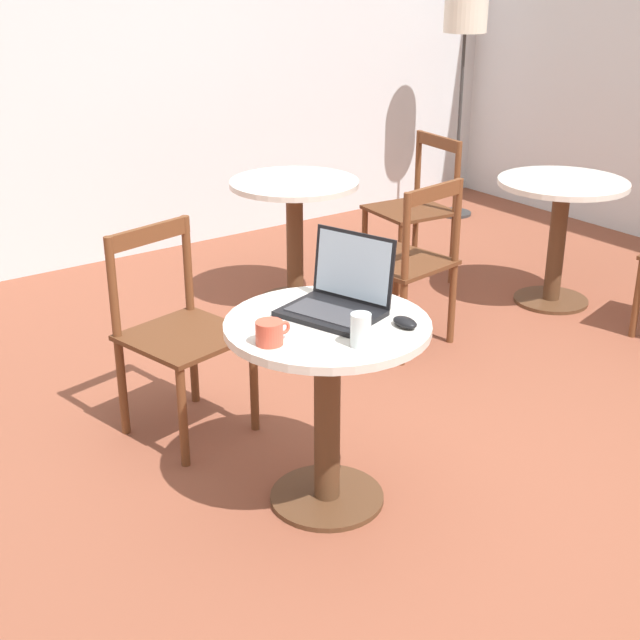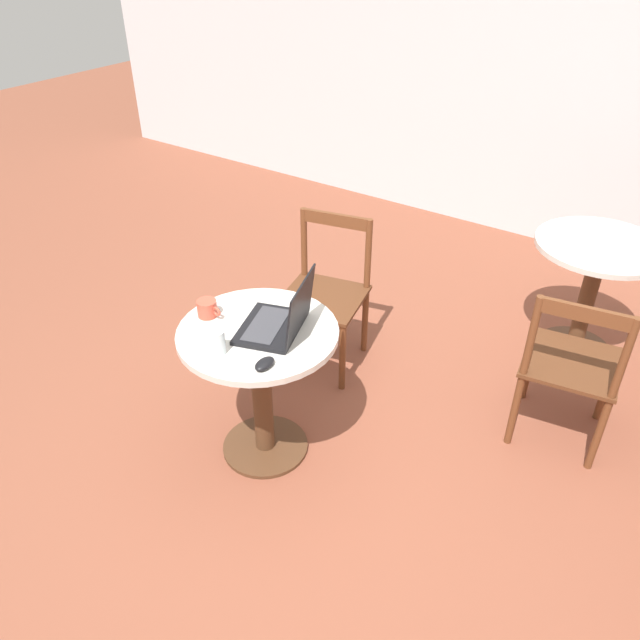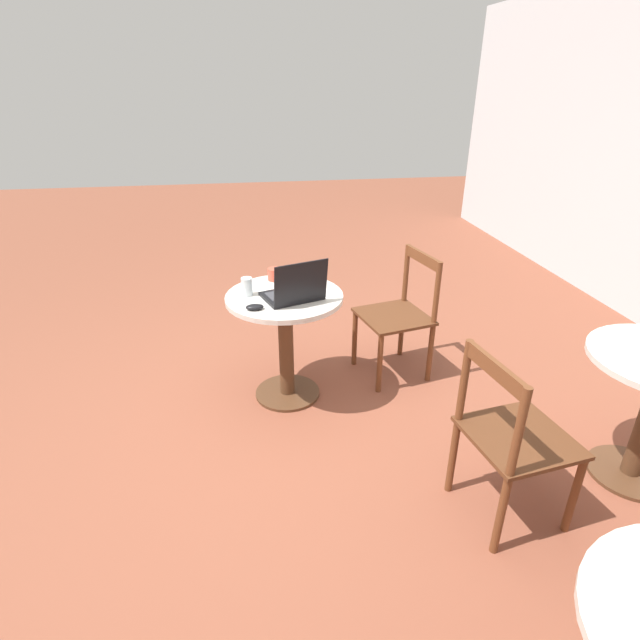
% 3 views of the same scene
% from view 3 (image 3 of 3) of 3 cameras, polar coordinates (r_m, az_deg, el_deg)
% --- Properties ---
extents(ground_plane, '(16.00, 16.00, 0.00)m').
position_cam_3_polar(ground_plane, '(2.94, -6.14, -13.85)').
color(ground_plane, brown).
extents(cafe_table_near, '(0.71, 0.71, 0.71)m').
position_cam_3_polar(cafe_table_near, '(3.07, -3.98, -0.48)').
color(cafe_table_near, '#51331E').
rests_on(cafe_table_near, ground_plane).
extents(chair_near_back, '(0.51, 0.51, 0.86)m').
position_cam_3_polar(chair_near_back, '(3.41, 9.03, 0.55)').
color(chair_near_back, brown).
rests_on(chair_near_back, ground_plane).
extents(chair_far_front, '(0.49, 0.49, 0.86)m').
position_cam_3_polar(chair_far_front, '(2.43, 20.95, -12.55)').
color(chair_far_front, brown).
rests_on(chair_far_front, ground_plane).
extents(laptop, '(0.37, 0.40, 0.26)m').
position_cam_3_polar(laptop, '(2.90, -2.94, 3.28)').
color(laptop, black).
rests_on(laptop, cafe_table_near).
extents(mouse, '(0.06, 0.10, 0.03)m').
position_cam_3_polar(mouse, '(2.81, -7.48, 1.48)').
color(mouse, black).
rests_on(mouse, cafe_table_near).
extents(mug, '(0.12, 0.09, 0.08)m').
position_cam_3_polar(mug, '(3.21, -5.20, 5.23)').
color(mug, '#C64C38').
rests_on(mug, cafe_table_near).
extents(drinking_glass, '(0.07, 0.07, 0.11)m').
position_cam_3_polar(drinking_glass, '(2.99, -8.35, 3.79)').
color(drinking_glass, silver).
rests_on(drinking_glass, cafe_table_near).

